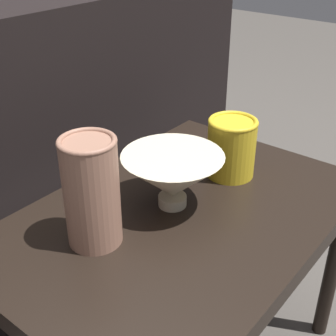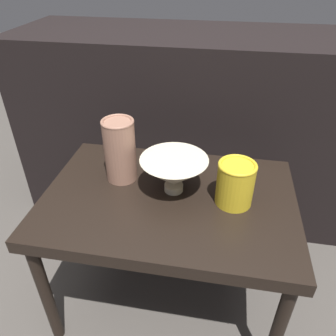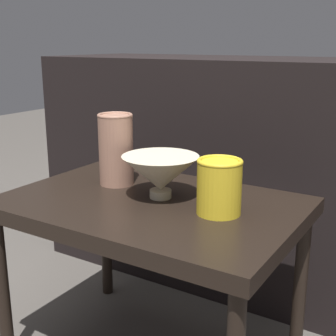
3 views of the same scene
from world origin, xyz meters
TOP-DOWN VIEW (x-y plane):
  - table at (0.00, 0.00)m, footprint 0.74×0.50m
  - couch_backdrop at (0.00, 0.61)m, footprint 1.48×0.50m
  - bowl at (0.01, 0.03)m, footprint 0.20×0.20m
  - vase_textured_left at (-0.16, 0.07)m, footprint 0.10×0.10m
  - vase_colorful_right at (0.19, 0.01)m, footprint 0.11×0.11m

SIDE VIEW (x-z plane):
  - couch_backdrop at x=0.00m, z-range 0.00..0.80m
  - table at x=0.00m, z-range 0.18..0.65m
  - bowl at x=0.01m, z-range 0.48..0.59m
  - vase_colorful_right at x=0.19m, z-range 0.47..0.60m
  - vase_textured_left at x=-0.16m, z-range 0.47..0.67m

